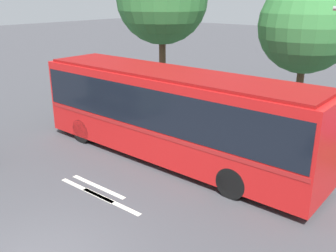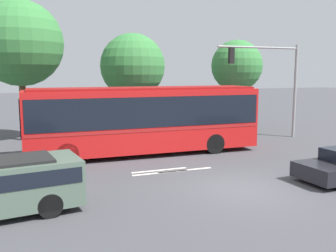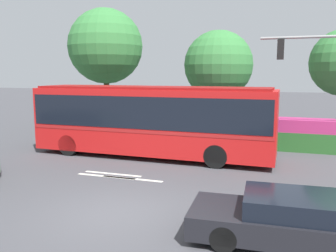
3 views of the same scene
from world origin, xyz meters
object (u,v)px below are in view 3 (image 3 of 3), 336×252
at_px(sedan_foreground, 290,220).
at_px(street_tree_left, 106,47).
at_px(street_tree_centre, 218,65).
at_px(city_bus, 151,117).

distance_m(sedan_foreground, street_tree_left, 18.49).
bearing_deg(street_tree_centre, street_tree_left, -164.99).
bearing_deg(city_bus, street_tree_left, -47.31).
bearing_deg(street_tree_centre, city_bus, -101.71).
relative_size(sedan_foreground, street_tree_centre, 0.69).
height_order(sedan_foreground, street_tree_centre, street_tree_centre).
height_order(city_bus, sedan_foreground, city_bus).
bearing_deg(city_bus, sedan_foreground, 131.57).
bearing_deg(sedan_foreground, street_tree_left, -51.31).
relative_size(city_bus, street_tree_left, 1.39).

